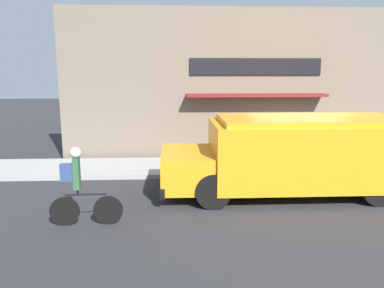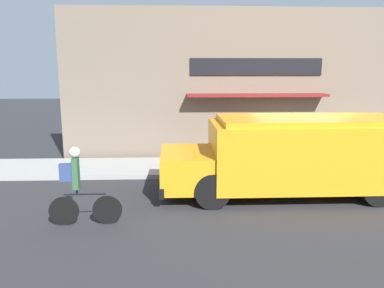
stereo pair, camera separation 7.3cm
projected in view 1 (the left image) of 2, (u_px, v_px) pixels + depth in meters
name	position (u px, v px, depth m)	size (l,w,h in m)	color
ground_plane	(293.00, 177.00, 11.37)	(70.00, 70.00, 0.00)	#2B2B2D
sidewalk	(283.00, 166.00, 12.49)	(28.00, 2.31, 0.13)	#999993
storefront	(274.00, 85.00, 13.44)	(15.25, 0.82, 5.37)	#756656
school_bus	(297.00, 154.00, 9.66)	(6.43, 2.75, 2.02)	orange
cyclist	(79.00, 187.00, 7.68)	(1.51, 0.22, 1.66)	black
trash_bin	(265.00, 153.00, 12.32)	(0.64, 0.64, 0.77)	slate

